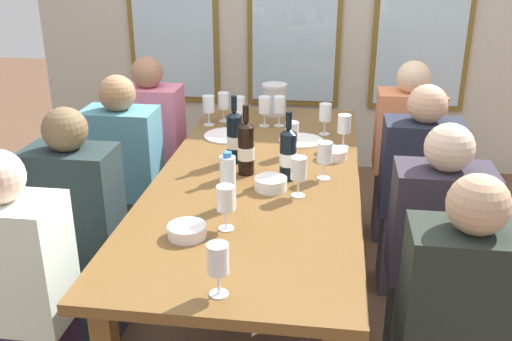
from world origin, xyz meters
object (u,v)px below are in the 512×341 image
tasting_bowl_2 (187,231)px  seated_person_2 (78,234)px  metal_pitcher (274,99)px  wine_glass_8 (299,170)px  white_plate_0 (301,141)px  tasting_bowl_1 (333,154)px  tasting_bowl_0 (271,184)px  wine_glass_5 (325,154)px  dining_table (259,187)px  wine_glass_0 (239,106)px  white_plate_1 (229,136)px  wine_bottle_1 (288,154)px  seated_person_0 (152,151)px  seated_person_5 (457,339)px  wine_bottle_0 (235,137)px  water_bottle (228,182)px  wine_bottle_2 (246,148)px  wine_glass_11 (279,106)px  seated_person_3 (435,260)px  wine_glass_7 (218,260)px  wine_glass_2 (208,106)px  seated_person_4 (19,301)px  wine_glass_4 (325,114)px  wine_glass_6 (292,132)px  wine_glass_1 (224,101)px  seated_person_7 (417,197)px  wine_glass_3 (226,201)px  seated_person_1 (405,158)px  seated_person_6 (125,181)px  wine_glass_10 (264,106)px

tasting_bowl_2 → seated_person_2: 0.72m
metal_pitcher → wine_glass_8: size_ratio=1.09×
white_plate_0 → tasting_bowl_1: size_ratio=1.76×
tasting_bowl_0 → wine_glass_5: (0.22, 0.15, 0.09)m
dining_table → tasting_bowl_2: bearing=-105.3°
dining_table → wine_glass_0: bearing=106.6°
white_plate_1 → wine_bottle_1: size_ratio=0.87×
seated_person_0 → seated_person_5: size_ratio=1.00×
white_plate_0 → wine_glass_8: 0.71m
wine_bottle_0 → tasting_bowl_2: size_ratio=2.31×
water_bottle → seated_person_0: bearing=120.7°
wine_bottle_2 → wine_glass_11: size_ratio=1.88×
white_plate_1 → seated_person_3: size_ratio=0.25×
wine_glass_7 → seated_person_3: bearing=41.5°
wine_glass_5 → water_bottle: bearing=-136.0°
wine_bottle_2 → wine_glass_2: wine_bottle_2 is taller
water_bottle → wine_glass_11: size_ratio=1.38×
wine_glass_5 → seated_person_4: 1.38m
white_plate_0 → seated_person_2: (-0.94, -0.78, -0.22)m
tasting_bowl_0 → wine_glass_7: size_ratio=0.81×
wine_glass_4 → seated_person_5: size_ratio=0.16×
metal_pitcher → seated_person_0: seated_person_0 is taller
dining_table → wine_bottle_1: 0.24m
white_plate_0 → seated_person_3: 1.02m
wine_glass_0 → wine_glass_7: (0.22, -1.69, 0.00)m
wine_glass_11 → wine_glass_6: bearing=-77.1°
tasting_bowl_0 → wine_glass_1: wine_glass_1 is taller
wine_glass_5 → seated_person_7: (0.47, 0.33, -0.33)m
dining_table → metal_pitcher: metal_pitcher is taller
wine_bottle_0 → wine_glass_3: (0.09, -0.69, -0.01)m
wine_glass_5 → seated_person_7: 0.66m
wine_glass_1 → wine_glass_6: bearing=-49.8°
tasting_bowl_2 → seated_person_1: seated_person_1 is taller
wine_glass_3 → white_plate_0: bearing=78.4°
wine_glass_3 → wine_glass_4: same height
white_plate_1 → wine_glass_2: bearing=128.8°
seated_person_3 → seated_person_6: 1.66m
water_bottle → seated_person_3: (0.84, 0.07, -0.33)m
wine_bottle_2 → wine_glass_1: 0.83m
dining_table → wine_bottle_2: (-0.06, -0.01, 0.20)m
wine_glass_10 → seated_person_2: (-0.71, -1.03, -0.34)m
wine_glass_8 → seated_person_6: bearing=151.4°
wine_glass_2 → seated_person_2: seated_person_2 is taller
metal_pitcher → wine_bottle_2: (-0.02, -0.98, 0.03)m
wine_bottle_1 → seated_person_3: (0.63, -0.27, -0.33)m
wine_bottle_1 → seated_person_5: (0.63, -0.78, -0.33)m
wine_glass_5 → wine_glass_11: same height
tasting_bowl_2 → seated_person_2: size_ratio=0.13×
white_plate_1 → wine_glass_8: (0.43, -0.73, 0.11)m
wine_glass_5 → wine_glass_10: same height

